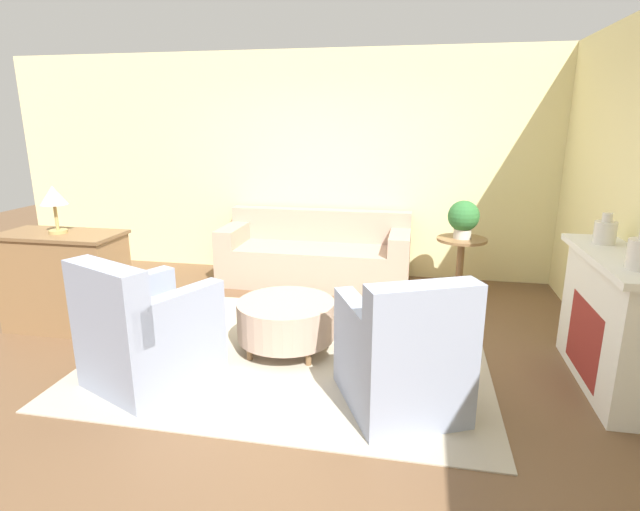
% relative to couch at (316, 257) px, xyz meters
% --- Properties ---
extents(ground_plane, '(16.00, 16.00, 0.00)m').
position_rel_couch_xyz_m(ground_plane, '(0.20, -2.03, -0.32)').
color(ground_plane, brown).
extents(wall_back, '(8.96, 0.12, 2.80)m').
position_rel_couch_xyz_m(wall_back, '(0.20, 0.51, 1.08)').
color(wall_back, beige).
rests_on(wall_back, ground_plane).
extents(rug, '(3.30, 2.48, 0.01)m').
position_rel_couch_xyz_m(rug, '(0.20, -2.03, -0.32)').
color(rug, '#B2A893').
rests_on(rug, ground_plane).
extents(couch, '(2.30, 0.88, 0.87)m').
position_rel_couch_xyz_m(couch, '(0.00, 0.00, 0.00)').
color(couch, tan).
rests_on(couch, ground_plane).
extents(armchair_left, '(1.02, 1.08, 0.99)m').
position_rel_couch_xyz_m(armchair_left, '(-0.77, -2.68, 0.06)').
color(armchair_left, '#8E99B2').
rests_on(armchair_left, rug).
extents(armchair_right, '(1.02, 1.08, 0.99)m').
position_rel_couch_xyz_m(armchair_right, '(1.16, -2.68, 0.06)').
color(armchair_right, '#8E99B2').
rests_on(armchair_right, rug).
extents(ottoman_table, '(0.85, 0.85, 0.44)m').
position_rel_couch_xyz_m(ottoman_table, '(0.14, -1.95, -0.03)').
color(ottoman_table, tan).
rests_on(ottoman_table, rug).
extents(side_table, '(0.55, 0.55, 0.69)m').
position_rel_couch_xyz_m(side_table, '(1.72, -0.23, 0.15)').
color(side_table, olive).
rests_on(side_table, ground_plane).
extents(fireplace, '(0.44, 1.39, 1.03)m').
position_rel_couch_xyz_m(fireplace, '(2.67, -2.06, 0.22)').
color(fireplace, white).
rests_on(fireplace, ground_plane).
extents(dresser, '(1.15, 0.54, 0.95)m').
position_rel_couch_xyz_m(dresser, '(-2.06, -1.87, 0.17)').
color(dresser, olive).
rests_on(dresser, ground_plane).
extents(vase_mantel_near, '(0.16, 0.16, 0.24)m').
position_rel_couch_xyz_m(vase_mantel_near, '(2.65, -1.70, 0.80)').
color(vase_mantel_near, silver).
rests_on(vase_mantel_near, fireplace).
extents(potted_plant_on_side_table, '(0.34, 0.34, 0.42)m').
position_rel_couch_xyz_m(potted_plant_on_side_table, '(1.72, -0.23, 0.60)').
color(potted_plant_on_side_table, beige).
rests_on(potted_plant_on_side_table, side_table).
extents(table_lamp, '(0.24, 0.24, 0.44)m').
position_rel_couch_xyz_m(table_lamp, '(-2.06, -1.87, 0.95)').
color(table_lamp, tan).
rests_on(table_lamp, dresser).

